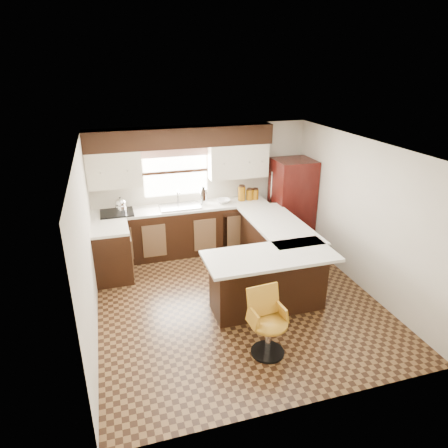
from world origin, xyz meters
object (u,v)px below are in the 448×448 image
object	(u,v)px
peninsula_return	(268,282)
refrigerator	(292,203)
peninsula_long	(274,250)
bar_chair	(269,324)

from	to	relation	value
peninsula_return	refrigerator	size ratio (longest dim) A/B	0.95
peninsula_long	refrigerator	bearing A→B (deg)	52.94
peninsula_long	peninsula_return	size ratio (longest dim) A/B	1.18
peninsula_return	bar_chair	size ratio (longest dim) A/B	1.86
peninsula_long	bar_chair	size ratio (longest dim) A/B	2.20
refrigerator	peninsula_return	bearing A→B (deg)	-123.09
peninsula_long	peninsula_return	bearing A→B (deg)	-118.30
refrigerator	bar_chair	bearing A→B (deg)	-119.75
peninsula_return	bar_chair	xyz separation A→B (m)	(-0.38, -0.95, -0.01)
refrigerator	bar_chair	world-z (taller)	refrigerator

